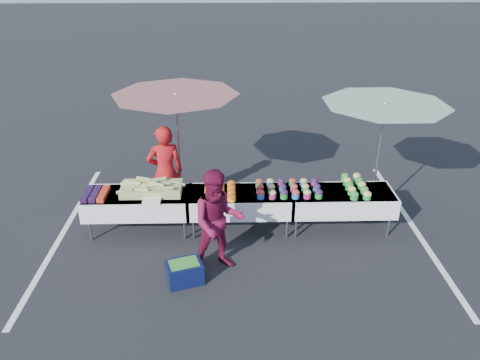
{
  "coord_description": "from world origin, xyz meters",
  "views": [
    {
      "loc": [
        -0.17,
        -7.26,
        4.6
      ],
      "look_at": [
        0.0,
        0.0,
        1.0
      ],
      "focal_mm": 35.0,
      "sensor_mm": 36.0,
      "label": 1
    }
  ],
  "objects_px": {
    "umbrella_right": "(384,114)",
    "storage_bin": "(185,272)",
    "umbrella_left": "(176,105)",
    "table_center": "(240,201)",
    "vendor": "(165,172)",
    "table_left": "(138,202)",
    "table_right": "(341,200)",
    "customer": "(218,222)"
  },
  "relations": [
    {
      "from": "umbrella_right",
      "to": "storage_bin",
      "type": "distance_m",
      "value": 4.3
    },
    {
      "from": "umbrella_left",
      "to": "storage_bin",
      "type": "xyz_separation_m",
      "value": [
        0.23,
        -2.28,
        -1.94
      ]
    },
    {
      "from": "table_center",
      "to": "storage_bin",
      "type": "height_order",
      "value": "table_center"
    },
    {
      "from": "vendor",
      "to": "umbrella_right",
      "type": "xyz_separation_m",
      "value": [
        3.86,
        -0.16,
        1.14
      ]
    },
    {
      "from": "table_left",
      "to": "umbrella_right",
      "type": "height_order",
      "value": "umbrella_right"
    },
    {
      "from": "storage_bin",
      "to": "vendor",
      "type": "bearing_deg",
      "value": 85.41
    },
    {
      "from": "umbrella_left",
      "to": "vendor",
      "type": "bearing_deg",
      "value": -135.99
    },
    {
      "from": "table_center",
      "to": "table_left",
      "type": "bearing_deg",
      "value": 180.0
    },
    {
      "from": "table_right",
      "to": "umbrella_right",
      "type": "bearing_deg",
      "value": 29.74
    },
    {
      "from": "umbrella_left",
      "to": "table_center",
      "type": "bearing_deg",
      "value": -35.6
    },
    {
      "from": "customer",
      "to": "umbrella_left",
      "type": "height_order",
      "value": "umbrella_left"
    },
    {
      "from": "storage_bin",
      "to": "table_right",
      "type": "bearing_deg",
      "value": 11.05
    },
    {
      "from": "table_center",
      "to": "customer",
      "type": "relative_size",
      "value": 1.1
    },
    {
      "from": "vendor",
      "to": "customer",
      "type": "height_order",
      "value": "vendor"
    },
    {
      "from": "customer",
      "to": "storage_bin",
      "type": "bearing_deg",
      "value": -155.84
    },
    {
      "from": "table_right",
      "to": "umbrella_right",
      "type": "height_order",
      "value": "umbrella_right"
    },
    {
      "from": "table_right",
      "to": "customer",
      "type": "xyz_separation_m",
      "value": [
        -2.17,
        -1.13,
        0.27
      ]
    },
    {
      "from": "table_left",
      "to": "vendor",
      "type": "bearing_deg",
      "value": 52.19
    },
    {
      "from": "table_right",
      "to": "umbrella_right",
      "type": "relative_size",
      "value": 0.65
    },
    {
      "from": "table_center",
      "to": "storage_bin",
      "type": "bearing_deg",
      "value": -120.79
    },
    {
      "from": "vendor",
      "to": "umbrella_left",
      "type": "relative_size",
      "value": 0.77
    },
    {
      "from": "table_left",
      "to": "storage_bin",
      "type": "distance_m",
      "value": 1.79
    },
    {
      "from": "umbrella_left",
      "to": "storage_bin",
      "type": "height_order",
      "value": "umbrella_left"
    },
    {
      "from": "table_right",
      "to": "vendor",
      "type": "relative_size",
      "value": 1.03
    },
    {
      "from": "table_center",
      "to": "table_right",
      "type": "xyz_separation_m",
      "value": [
        1.8,
        0.0,
        0.0
      ]
    },
    {
      "from": "vendor",
      "to": "storage_bin",
      "type": "bearing_deg",
      "value": 90.54
    },
    {
      "from": "table_center",
      "to": "umbrella_right",
      "type": "height_order",
      "value": "umbrella_right"
    },
    {
      "from": "umbrella_left",
      "to": "umbrella_right",
      "type": "distance_m",
      "value": 3.64
    },
    {
      "from": "vendor",
      "to": "customer",
      "type": "xyz_separation_m",
      "value": [
        1.0,
        -1.69,
        -0.05
      ]
    },
    {
      "from": "table_center",
      "to": "umbrella_left",
      "type": "xyz_separation_m",
      "value": [
        -1.12,
        0.8,
        1.53
      ]
    },
    {
      "from": "table_right",
      "to": "storage_bin",
      "type": "xyz_separation_m",
      "value": [
        -2.68,
        -1.48,
        -0.4
      ]
    },
    {
      "from": "customer",
      "to": "table_right",
      "type": "bearing_deg",
      "value": 17.02
    },
    {
      "from": "umbrella_right",
      "to": "table_center",
      "type": "bearing_deg",
      "value": -170.91
    },
    {
      "from": "table_center",
      "to": "umbrella_right",
      "type": "bearing_deg",
      "value": 9.09
    },
    {
      "from": "table_left",
      "to": "vendor",
      "type": "distance_m",
      "value": 0.78
    },
    {
      "from": "table_left",
      "to": "umbrella_left",
      "type": "relative_size",
      "value": 0.8
    },
    {
      "from": "table_center",
      "to": "customer",
      "type": "xyz_separation_m",
      "value": [
        -0.37,
        -1.13,
        0.27
      ]
    },
    {
      "from": "umbrella_left",
      "to": "umbrella_right",
      "type": "relative_size",
      "value": 0.81
    },
    {
      "from": "table_right",
      "to": "storage_bin",
      "type": "height_order",
      "value": "table_right"
    },
    {
      "from": "table_center",
      "to": "umbrella_left",
      "type": "bearing_deg",
      "value": 144.4
    },
    {
      "from": "umbrella_right",
      "to": "table_left",
      "type": "bearing_deg",
      "value": -174.69
    },
    {
      "from": "table_center",
      "to": "vendor",
      "type": "relative_size",
      "value": 1.03
    }
  ]
}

